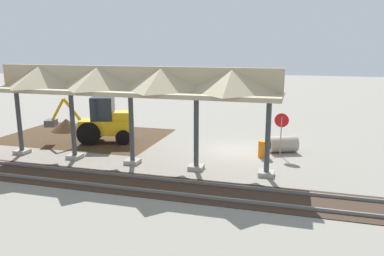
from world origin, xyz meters
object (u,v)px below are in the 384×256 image
object	(u,v)px
concrete_pipe	(283,144)
traffic_barrel	(263,149)
backhoe	(104,122)
stop_sign	(281,125)

from	to	relation	value
concrete_pipe	traffic_barrel	world-z (taller)	concrete_pipe
backhoe	traffic_barrel	xyz separation A→B (m)	(-9.77, 0.56, -0.81)
stop_sign	backhoe	world-z (taller)	backhoe
concrete_pipe	stop_sign	bearing A→B (deg)	82.78
backhoe	traffic_barrel	world-z (taller)	backhoe
backhoe	traffic_barrel	bearing A→B (deg)	176.71
concrete_pipe	traffic_barrel	bearing A→B (deg)	53.70
stop_sign	traffic_barrel	xyz separation A→B (m)	(0.85, 0.55, -1.23)
stop_sign	concrete_pipe	world-z (taller)	stop_sign
stop_sign	backhoe	distance (m)	10.63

